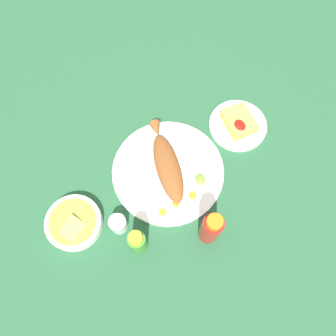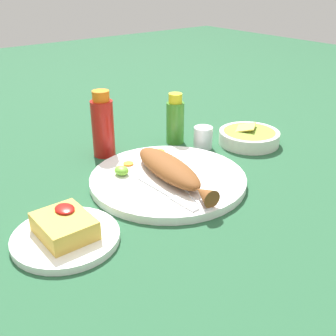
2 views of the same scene
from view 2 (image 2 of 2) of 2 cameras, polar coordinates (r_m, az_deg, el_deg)
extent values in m
plane|color=#235133|center=(0.97, 0.00, -2.03)|extent=(4.00, 4.00, 0.00)
cylinder|color=white|center=(0.96, 0.00, -1.55)|extent=(0.36, 0.36, 0.02)
ellipsoid|color=brown|center=(0.95, 0.00, 0.07)|extent=(0.24, 0.11, 0.04)
cone|color=brown|center=(0.84, 4.95, -3.52)|extent=(0.06, 0.04, 0.04)
cube|color=silver|center=(0.93, 1.71, -1.93)|extent=(0.11, 0.04, 0.00)
cube|color=silver|center=(0.86, 4.40, -4.54)|extent=(0.07, 0.03, 0.00)
cube|color=silver|center=(0.91, -1.76, -2.58)|extent=(0.11, 0.01, 0.00)
cube|color=silver|center=(0.85, 2.18, -4.83)|extent=(0.07, 0.02, 0.00)
cylinder|color=orange|center=(1.08, -1.07, 2.26)|extent=(0.02, 0.02, 0.00)
cylinder|color=orange|center=(1.05, -2.87, 1.48)|extent=(0.02, 0.02, 0.00)
cylinder|color=orange|center=(1.02, -5.38, 0.57)|extent=(0.02, 0.02, 0.00)
ellipsoid|color=#6BB233|center=(0.97, -6.32, -0.34)|extent=(0.04, 0.03, 0.02)
cylinder|color=#B21914|center=(1.10, -8.80, 5.30)|extent=(0.06, 0.06, 0.15)
cylinder|color=orange|center=(1.07, -9.11, 9.63)|extent=(0.04, 0.04, 0.03)
cylinder|color=#3D8428|center=(1.17, 0.98, 6.13)|extent=(0.05, 0.05, 0.12)
cylinder|color=yellow|center=(1.15, 1.00, 9.44)|extent=(0.04, 0.04, 0.03)
cylinder|color=silver|center=(1.15, 4.77, 4.12)|extent=(0.05, 0.05, 0.06)
cylinder|color=white|center=(1.15, 4.74, 3.37)|extent=(0.04, 0.04, 0.03)
cylinder|color=white|center=(0.79, -13.66, -9.16)|extent=(0.19, 0.19, 0.01)
cube|color=gold|center=(0.78, -13.85, -7.64)|extent=(0.11, 0.09, 0.04)
ellipsoid|color=#AD140F|center=(0.79, -13.83, -5.37)|extent=(0.04, 0.03, 0.01)
cylinder|color=white|center=(1.20, 10.91, 4.07)|extent=(0.17, 0.17, 0.04)
cylinder|color=olive|center=(1.19, 10.96, 4.60)|extent=(0.14, 0.14, 0.01)
cube|color=gold|center=(1.21, 9.96, 5.38)|extent=(0.10, 0.09, 0.02)
camera|label=1|loc=(1.34, -6.61, 49.04)|focal=35.00mm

